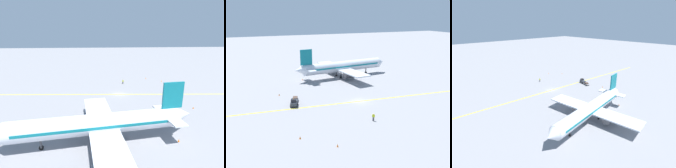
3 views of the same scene
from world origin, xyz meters
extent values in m
plane|color=gray|center=(0.00, 0.00, 0.00)|extent=(400.00, 400.00, 0.00)
cube|color=yellow|center=(0.00, 0.00, 0.00)|extent=(9.39, 119.69, 0.01)
cylinder|color=silver|center=(-25.74, 7.12, 3.80)|extent=(7.08, 30.22, 3.60)
cone|color=silver|center=(-23.81, -9.26, 4.10)|extent=(3.39, 3.34, 3.06)
cube|color=#0F727F|center=(-25.74, 7.12, 3.95)|extent=(6.77, 27.24, 0.50)
cube|color=silver|center=(-25.63, 6.13, 3.08)|extent=(28.42, 8.44, 0.36)
cylinder|color=#4C4C51|center=(-30.59, 5.55, 1.83)|extent=(2.56, 3.44, 2.20)
cylinder|color=#4C4C51|center=(-20.66, 6.72, 1.83)|extent=(2.56, 3.44, 2.20)
cube|color=#0F727F|center=(-24.11, -6.78, 8.10)|extent=(0.83, 4.01, 5.00)
cube|color=silver|center=(-24.17, -6.28, 4.20)|extent=(9.22, 3.44, 0.24)
cylinder|color=#4C4C51|center=(-26.87, 16.66, 1.40)|extent=(0.36, 0.36, 2.00)
cylinder|color=black|center=(-26.87, 16.66, 0.40)|extent=(0.37, 0.83, 0.80)
cylinder|color=#4C4C51|center=(-27.10, 4.95, 1.40)|extent=(0.36, 0.36, 2.00)
cylinder|color=black|center=(-27.10, 4.95, 0.40)|extent=(0.37, 0.83, 0.80)
cylinder|color=#4C4C51|center=(-23.92, 5.32, 1.40)|extent=(0.36, 0.36, 2.00)
cylinder|color=black|center=(-23.92, 5.32, 0.40)|extent=(0.37, 0.83, 0.80)
cube|color=#333842|center=(-3.09, -16.17, 0.80)|extent=(3.32, 2.38, 0.90)
cube|color=black|center=(-2.57, -16.35, 1.60)|extent=(1.45, 1.56, 0.70)
sphere|color=orange|center=(-2.57, -16.35, 2.03)|extent=(0.16, 0.16, 0.16)
cylinder|color=black|center=(-1.92, -15.77, 0.35)|extent=(0.74, 0.46, 0.70)
cylinder|color=black|center=(-2.41, -17.20, 0.35)|extent=(0.74, 0.46, 0.70)
cylinder|color=black|center=(-3.77, -15.15, 0.35)|extent=(0.74, 0.46, 0.70)
cylinder|color=black|center=(-4.25, -16.57, 0.35)|extent=(0.74, 0.46, 0.70)
cube|color=gray|center=(-6.12, -15.15, 0.54)|extent=(2.91, 2.16, 0.20)
cube|color=#4C382D|center=(-6.12, -15.15, 0.94)|extent=(2.08, 1.64, 0.60)
cylinder|color=black|center=(-4.93, -14.88, 0.22)|extent=(0.46, 0.27, 0.44)
cylinder|color=black|center=(-5.34, -16.08, 0.22)|extent=(0.46, 0.27, 0.44)
cylinder|color=black|center=(-6.90, -14.22, 0.22)|extent=(0.46, 0.27, 0.44)
cylinder|color=black|center=(-7.31, -15.41, 0.22)|extent=(0.46, 0.27, 0.44)
cylinder|color=#23232D|center=(12.37, -2.92, 0.42)|extent=(0.16, 0.16, 0.85)
cylinder|color=#23232D|center=(12.23, -3.06, 0.42)|extent=(0.16, 0.16, 0.85)
cube|color=#CCD819|center=(12.30, -2.99, 1.15)|extent=(0.41, 0.41, 0.60)
cylinder|color=#CCD819|center=(12.47, -2.82, 1.15)|extent=(0.10, 0.10, 0.55)
cylinder|color=#CCD819|center=(12.13, -3.16, 1.15)|extent=(0.10, 0.10, 0.55)
sphere|color=beige|center=(12.30, -2.99, 1.57)|extent=(0.22, 0.22, 0.22)
cone|color=orange|center=(19.52, -14.18, 0.28)|extent=(0.32, 0.32, 0.55)
cone|color=orange|center=(14.24, -19.30, 0.28)|extent=(0.32, 0.32, 0.55)
cone|color=orange|center=(-12.84, -17.97, 0.28)|extent=(0.32, 0.32, 0.55)
cone|color=orange|center=(-26.61, -7.58, 0.28)|extent=(0.32, 0.32, 0.55)
camera|label=1|loc=(-53.14, 6.90, 18.92)|focal=28.00mm
camera|label=2|loc=(56.39, -29.67, 22.12)|focal=42.00mm
camera|label=3|loc=(-52.17, 43.05, 26.96)|focal=28.00mm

